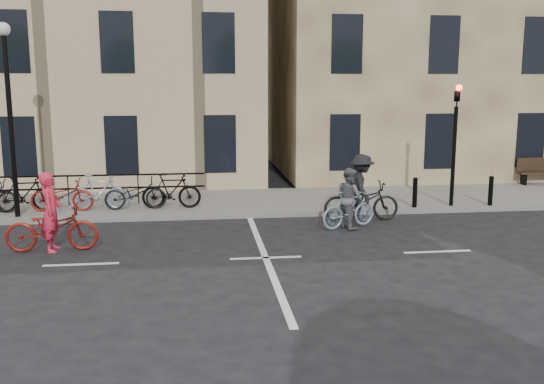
{
  "coord_description": "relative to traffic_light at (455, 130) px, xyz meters",
  "views": [
    {
      "loc": [
        -1.47,
        -12.93,
        3.88
      ],
      "look_at": [
        0.41,
        2.15,
        1.1
      ],
      "focal_mm": 40.0,
      "sensor_mm": 36.0,
      "label": 1
    }
  ],
  "objects": [
    {
      "name": "cyclist_pink",
      "position": [
        -11.04,
        -3.14,
        -1.81
      ],
      "size": [
        2.1,
        0.78,
        1.85
      ],
      "rotation": [
        0.0,
        0.0,
        1.6
      ],
      "color": "maroon",
      "rests_on": "ground"
    },
    {
      "name": "bollard_east",
      "position": [
        -1.2,
        -0.09,
        -1.85
      ],
      "size": [
        0.14,
        0.14,
        0.9
      ],
      "primitive_type": "cylinder",
      "color": "black",
      "rests_on": "sidewalk"
    },
    {
      "name": "bench",
      "position": [
        4.8,
        3.39,
        -1.78
      ],
      "size": [
        1.6,
        0.41,
        0.97
      ],
      "color": "black",
      "rests_on": "sidewalk"
    },
    {
      "name": "ground",
      "position": [
        -6.2,
        -4.34,
        -2.45
      ],
      "size": [
        120.0,
        120.0,
        0.0
      ],
      "primitive_type": "plane",
      "color": "black",
      "rests_on": "ground"
    },
    {
      "name": "cyclist_grey",
      "position": [
        -3.66,
        -1.8,
        -1.79
      ],
      "size": [
        1.74,
        1.1,
        1.63
      ],
      "rotation": [
        0.0,
        0.0,
        1.97
      ],
      "color": "#829CAA",
      "rests_on": "ground"
    },
    {
      "name": "lamp_post",
      "position": [
        -12.7,
        0.06,
        1.04
      ],
      "size": [
        0.36,
        0.36,
        5.28
      ],
      "color": "black",
      "rests_on": "sidewalk"
    },
    {
      "name": "building_east",
      "position": [
        2.8,
        8.66,
        3.7
      ],
      "size": [
        14.0,
        10.0,
        12.0
      ],
      "primitive_type": "cube",
      "color": "#877351",
      "rests_on": "sidewalk"
    },
    {
      "name": "sidewalk",
      "position": [
        -10.2,
        1.66,
        -2.38
      ],
      "size": [
        46.0,
        4.0,
        0.15
      ],
      "primitive_type": "cube",
      "color": "slate",
      "rests_on": "ground"
    },
    {
      "name": "cyclist_dark",
      "position": [
        -3.1,
        -0.99,
        -1.71
      ],
      "size": [
        2.15,
        1.24,
        1.89
      ],
      "rotation": [
        0.0,
        0.0,
        1.53
      ],
      "color": "black",
      "rests_on": "ground"
    },
    {
      "name": "parked_bikes",
      "position": [
        -11.12,
        0.7,
        -1.81
      ],
      "size": [
        7.25,
        1.23,
        1.05
      ],
      "color": "black",
      "rests_on": "sidewalk"
    },
    {
      "name": "traffic_light",
      "position": [
        0.0,
        0.0,
        0.0
      ],
      "size": [
        0.18,
        0.3,
        3.9
      ],
      "color": "black",
      "rests_on": "sidewalk"
    },
    {
      "name": "building_west",
      "position": [
        -15.2,
        8.66,
        2.7
      ],
      "size": [
        20.0,
        10.0,
        10.0
      ],
      "primitive_type": "cube",
      "color": "tan",
      "rests_on": "sidewalk"
    },
    {
      "name": "bollard_west",
      "position": [
        1.2,
        -0.09,
        -1.85
      ],
      "size": [
        0.14,
        0.14,
        0.9
      ],
      "primitive_type": "cylinder",
      "color": "black",
      "rests_on": "sidewalk"
    }
  ]
}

